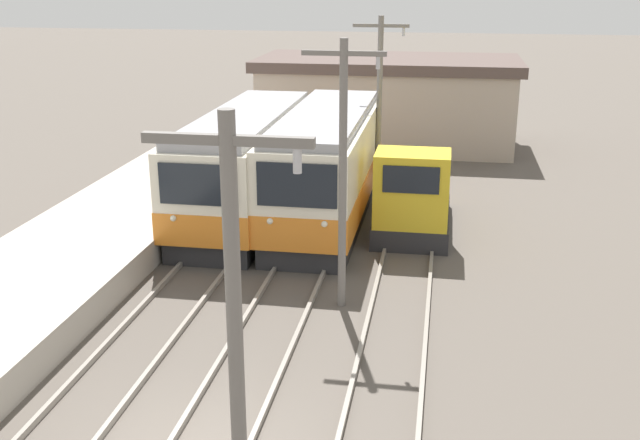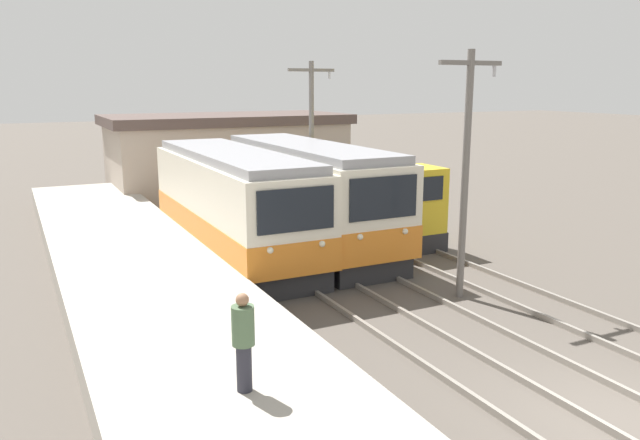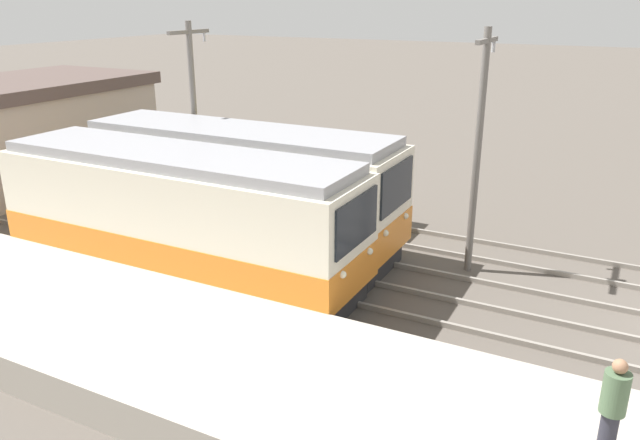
% 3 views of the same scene
% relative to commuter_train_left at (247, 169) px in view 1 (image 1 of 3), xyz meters
% --- Properties ---
extents(track_left, '(1.54, 60.00, 0.14)m').
position_rel_commuter_train_left_xyz_m(track_left, '(0.00, -13.60, -1.64)').
color(track_left, gray).
rests_on(track_left, ground).
extents(commuter_train_left, '(2.84, 10.56, 3.67)m').
position_rel_commuter_train_left_xyz_m(commuter_train_left, '(0.00, 0.00, 0.00)').
color(commuter_train_left, '#28282B').
rests_on(commuter_train_left, ground).
extents(commuter_train_center, '(2.84, 10.27, 3.80)m').
position_rel_commuter_train_left_xyz_m(commuter_train_center, '(2.80, -0.06, 0.05)').
color(commuter_train_center, '#28282B').
rests_on(commuter_train_center, ground).
extents(shunting_locomotive, '(2.40, 5.32, 3.00)m').
position_rel_commuter_train_left_xyz_m(shunting_locomotive, '(5.80, -0.53, -0.50)').
color(shunting_locomotive, '#28282B').
rests_on(shunting_locomotive, ground).
extents(catenary_mast_near, '(2.00, 0.20, 6.76)m').
position_rel_commuter_train_left_xyz_m(catenary_mast_near, '(4.31, -16.46, 1.99)').
color(catenary_mast_near, slate).
rests_on(catenary_mast_near, ground).
extents(catenary_mast_mid, '(2.00, 0.20, 6.76)m').
position_rel_commuter_train_left_xyz_m(catenary_mast_mid, '(4.31, -6.86, 1.99)').
color(catenary_mast_mid, slate).
rests_on(catenary_mast_mid, ground).
extents(catenary_mast_far, '(2.00, 0.20, 6.76)m').
position_rel_commuter_train_left_xyz_m(catenary_mast_far, '(4.31, 2.74, 1.99)').
color(catenary_mast_far, slate).
rests_on(catenary_mast_far, ground).
extents(station_building, '(12.60, 6.30, 4.28)m').
position_rel_commuter_train_left_xyz_m(station_building, '(3.86, 12.40, 0.46)').
color(station_building, '#AD9E8E').
rests_on(station_building, ground).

